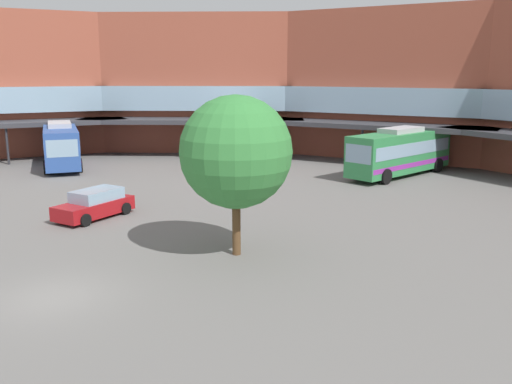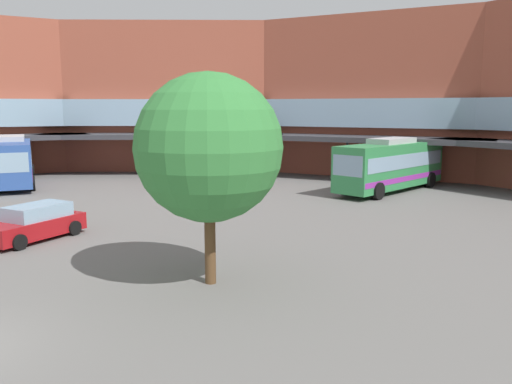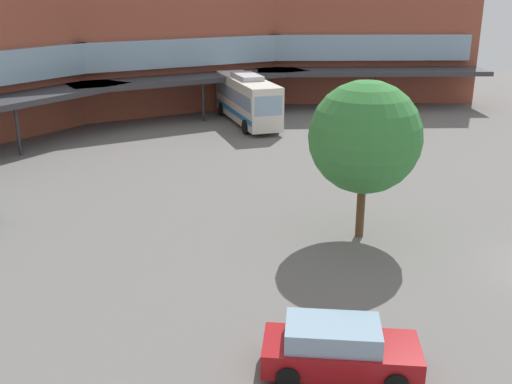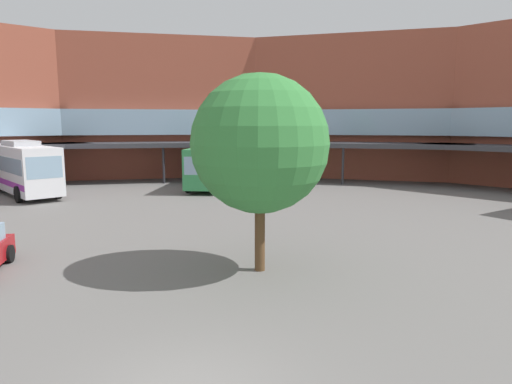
# 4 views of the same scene
# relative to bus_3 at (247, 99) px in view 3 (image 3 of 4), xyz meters

# --- Properties ---
(bus_3) EXTENTS (10.12, 8.25, 3.97)m
(bus_3) POSITION_rel_bus_3_xyz_m (0.00, 0.00, 0.00)
(bus_3) COLOR silver
(bus_3) RESTS_ON ground
(parked_car) EXTENTS (2.76, 4.69, 1.53)m
(parked_car) POSITION_rel_bus_3_xyz_m (-30.38, -13.26, -1.27)
(parked_car) COLOR #A51419
(parked_car) RESTS_ON ground
(plaza_tree) EXTENTS (4.76, 4.76, 6.86)m
(plaza_tree) POSITION_rel_bus_3_xyz_m (-20.39, -12.30, 2.46)
(plaza_tree) COLOR brown
(plaza_tree) RESTS_ON ground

